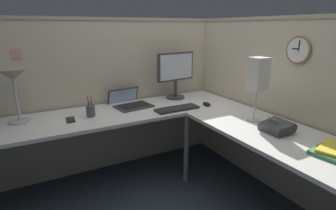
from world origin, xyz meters
name	(u,v)px	position (x,y,z in m)	size (l,w,h in m)	color
ground_plane	(180,193)	(0.00, 0.00, 0.00)	(6.80, 6.80, 0.00)	#2D3842
cubicle_wall_back	(109,95)	(-0.36, 0.87, 0.79)	(2.57, 0.12, 1.58)	beige
cubicle_wall_right	(278,106)	(0.87, -0.27, 0.79)	(0.12, 2.37, 1.58)	beige
desk	(169,135)	(-0.15, -0.05, 0.63)	(2.35, 2.15, 0.73)	silver
monitor	(176,72)	(0.31, 0.64, 1.02)	(0.46, 0.20, 0.50)	#38383D
laptop	(129,103)	(-0.23, 0.63, 0.75)	(0.39, 0.43, 0.22)	#38383D
keyboard	(177,109)	(0.11, 0.26, 0.74)	(0.43, 0.14, 0.02)	#232326
computer_mouse	(207,104)	(0.44, 0.24, 0.75)	(0.06, 0.10, 0.03)	black
desk_lamp_dome	(13,79)	(-1.21, 0.59, 1.09)	(0.24, 0.24, 0.44)	#B7BABF
pen_cup	(91,111)	(-0.66, 0.45, 0.78)	(0.08, 0.08, 0.18)	#4C4C51
cell_phone	(71,120)	(-0.83, 0.43, 0.73)	(0.07, 0.14, 0.01)	black
office_phone	(277,128)	(0.48, -0.58, 0.77)	(0.20, 0.21, 0.11)	#38383D
book_stack	(336,151)	(0.52, -1.01, 0.75)	(0.32, 0.26, 0.04)	#3F7F4C
desk_lamp_paper	(258,76)	(0.52, -0.31, 1.11)	(0.13, 0.13, 0.53)	#B7BABF
wall_clock	(299,50)	(0.82, -0.44, 1.31)	(0.04, 0.22, 0.22)	olive
pinned_note_leftmost	(16,54)	(-1.17, 0.82, 1.27)	(0.08, 0.00, 0.09)	pink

